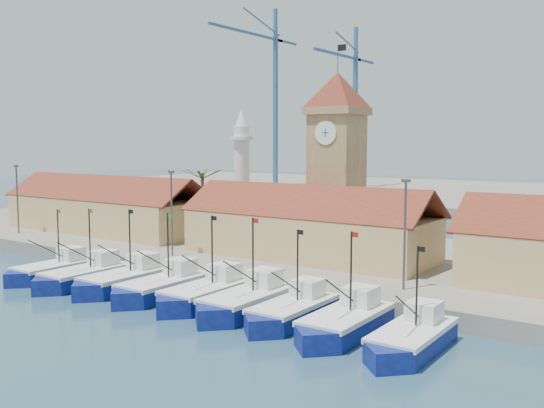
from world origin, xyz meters
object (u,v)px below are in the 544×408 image
Objects in this scene: clock_tower at (337,156)px; minaret at (242,171)px; boat_0 at (52,271)px; boat_4 at (205,295)px.

clock_tower is 1.39× the size of minaret.
clock_tower is (18.68, 24.04, 11.21)m from boat_0.
boat_4 is at bearing 4.22° from boat_0.
minaret is at bearing 121.56° from boat_4.
minaret is (-15.15, 24.66, 8.92)m from boat_4.
minaret is at bearing 81.95° from boat_0.
boat_0 is at bearing -175.78° from boat_4.
minaret is (3.68, 26.04, 8.98)m from boat_0.
boat_0 is 0.93× the size of boat_4.
boat_0 is at bearing -127.85° from clock_tower.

